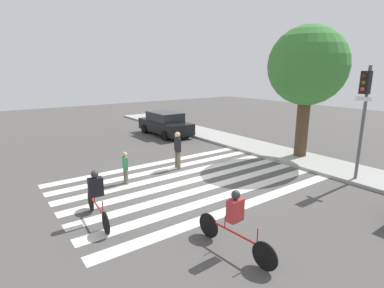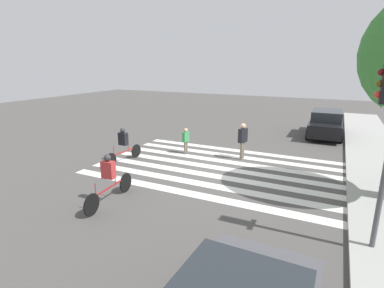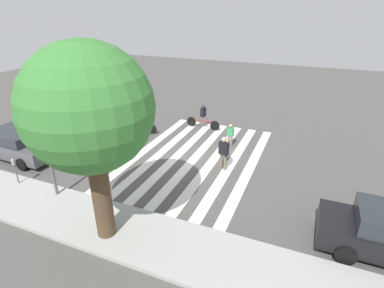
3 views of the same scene
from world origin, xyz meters
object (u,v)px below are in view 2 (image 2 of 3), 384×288
at_px(pedestrian_adult_yellow_jacket, 243,139).
at_px(cyclist_far_lane, 123,144).
at_px(pedestrian_adult_blue_shirt, 186,139).
at_px(car_parked_silver_sedan, 326,123).
at_px(cyclist_near_curb, 109,177).

relative_size(pedestrian_adult_yellow_jacket, cyclist_far_lane, 0.74).
xyz_separation_m(pedestrian_adult_yellow_jacket, cyclist_far_lane, (2.81, -4.66, -0.10)).
relative_size(pedestrian_adult_blue_shirt, cyclist_far_lane, 0.57).
distance_m(pedestrian_adult_yellow_jacket, car_parked_silver_sedan, 7.38).
height_order(cyclist_far_lane, cyclist_near_curb, cyclist_near_curb).
bearing_deg(cyclist_near_curb, car_parked_silver_sedan, 150.91).
distance_m(cyclist_near_curb, car_parked_silver_sedan, 14.13).
relative_size(cyclist_far_lane, car_parked_silver_sedan, 0.50).
distance_m(cyclist_far_lane, car_parked_silver_sedan, 12.32).
bearing_deg(pedestrian_adult_blue_shirt, pedestrian_adult_yellow_jacket, -67.58).
bearing_deg(pedestrian_adult_yellow_jacket, car_parked_silver_sedan, 172.86).
bearing_deg(car_parked_silver_sedan, pedestrian_adult_blue_shirt, -40.42).
bearing_deg(cyclist_near_curb, pedestrian_adult_blue_shirt, 177.50).
bearing_deg(cyclist_far_lane, cyclist_near_curb, 36.07).
distance_m(pedestrian_adult_yellow_jacket, cyclist_near_curb, 6.76).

